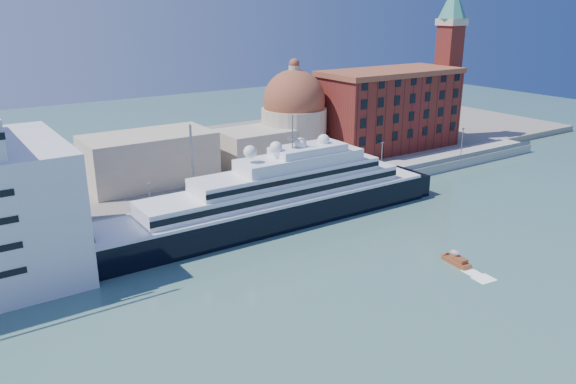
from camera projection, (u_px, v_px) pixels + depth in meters
ground at (375, 254)px, 101.40m from camera, size 400.00×400.00×0.00m
quay at (274, 197)px, 127.80m from camera, size 180.00×10.00×2.50m
land at (197, 159)px, 160.20m from camera, size 260.00×72.00×2.00m
quay_fence at (285, 195)px, 123.67m from camera, size 180.00×0.10×1.20m
superyacht at (258, 206)px, 112.47m from camera, size 86.83×12.04×25.95m
service_barge at (115, 262)px, 96.79m from camera, size 12.30×7.45×2.63m
water_taxi at (457, 261)px, 97.41m from camera, size 2.43×5.70×2.63m
warehouse at (389, 109)px, 165.49m from camera, size 43.00×19.00×23.25m
campanile at (449, 53)px, 173.43m from camera, size 8.40×8.40×47.00m
church at (246, 134)px, 146.82m from camera, size 66.00×18.00×25.50m
lamp_posts at (227, 172)px, 117.03m from camera, size 120.80×2.40×18.00m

